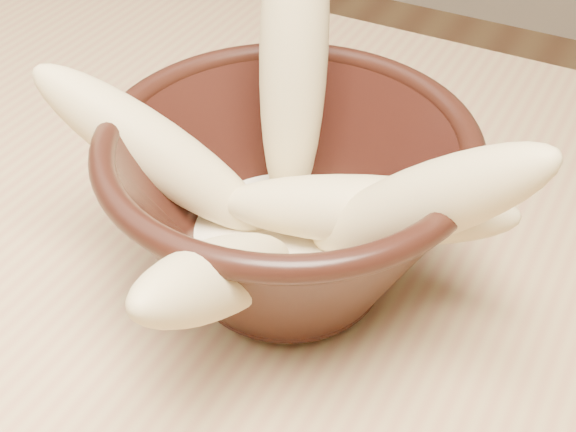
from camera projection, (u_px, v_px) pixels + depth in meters
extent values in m
cube|color=tan|center=(184.00, 321.00, 0.51)|extent=(1.20, 0.80, 0.04)
cylinder|color=tan|center=(25.00, 216.00, 1.17)|extent=(0.05, 0.05, 0.71)
cylinder|color=black|center=(288.00, 278.00, 0.50)|extent=(0.09, 0.09, 0.01)
cylinder|color=black|center=(288.00, 253.00, 0.49)|extent=(0.09, 0.09, 0.01)
torus|color=black|center=(288.00, 143.00, 0.43)|extent=(0.21, 0.21, 0.01)
cylinder|color=#F3E4C4|center=(288.00, 240.00, 0.48)|extent=(0.12, 0.12, 0.02)
ellipsoid|color=#D9BB80|center=(294.00, 49.00, 0.45)|extent=(0.07, 0.10, 0.20)
ellipsoid|color=#D9BB80|center=(155.00, 151.00, 0.46)|extent=(0.16, 0.08, 0.12)
ellipsoid|color=#D9BB80|center=(420.00, 205.00, 0.41)|extent=(0.15, 0.06, 0.14)
ellipsoid|color=#D9BB80|center=(366.00, 210.00, 0.45)|extent=(0.18, 0.08, 0.06)
ellipsoid|color=#D9BB80|center=(220.00, 277.00, 0.39)|extent=(0.04, 0.15, 0.11)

